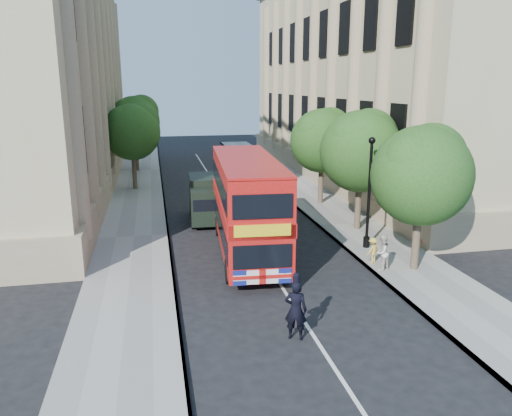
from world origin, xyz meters
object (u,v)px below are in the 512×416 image
box_van (206,200)px  police_constable (296,310)px  lamp_post (369,198)px  double_decker_bus (247,203)px  woman_pedestrian (382,252)px

box_van → police_constable: 13.94m
lamp_post → police_constable: lamp_post is taller
double_decker_bus → box_van: (-1.21, 5.93, -1.16)m
lamp_post → police_constable: bearing=-127.0°
double_decker_bus → police_constable: size_ratio=5.05×
box_van → woman_pedestrian: (6.20, -9.31, -0.36)m
box_van → police_constable: bearing=-82.2°
police_constable → woman_pedestrian: police_constable is taller
police_constable → woman_pedestrian: (5.00, 4.58, -0.08)m
box_van → police_constable: size_ratio=2.37×
police_constable → woman_pedestrian: 6.78m
lamp_post → police_constable: 9.44m
box_van → woman_pedestrian: size_ratio=3.00×
double_decker_bus → box_van: double_decker_bus is taller
lamp_post → double_decker_bus: bearing=174.6°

